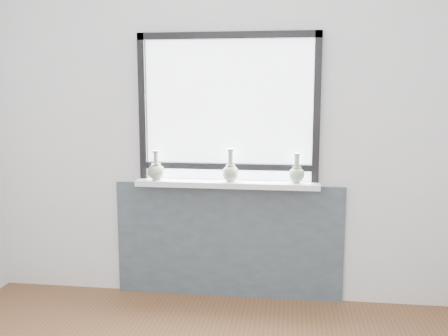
# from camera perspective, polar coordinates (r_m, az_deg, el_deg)

# --- Properties ---
(back_wall) EXTENTS (3.60, 0.02, 2.60)m
(back_wall) POSITION_cam_1_polar(r_m,az_deg,el_deg) (3.64, 0.55, 4.99)
(back_wall) COLOR silver
(back_wall) RESTS_ON ground
(apron_panel) EXTENTS (1.70, 0.03, 0.86)m
(apron_panel) POSITION_cam_1_polar(r_m,az_deg,el_deg) (3.77, 0.47, -8.36)
(apron_panel) COLOR #48565F
(apron_panel) RESTS_ON ground
(windowsill) EXTENTS (1.32, 0.18, 0.04)m
(windowsill) POSITION_cam_1_polar(r_m,az_deg,el_deg) (3.59, 0.34, -1.82)
(windowsill) COLOR white
(windowsill) RESTS_ON apron_panel
(window) EXTENTS (1.30, 0.06, 1.05)m
(window) POSITION_cam_1_polar(r_m,az_deg,el_deg) (3.59, 0.48, 7.20)
(window) COLOR black
(window) RESTS_ON windowsill
(vase_a) EXTENTS (0.13, 0.13, 0.22)m
(vase_a) POSITION_cam_1_polar(r_m,az_deg,el_deg) (3.66, -7.75, -0.28)
(vase_a) COLOR #8EA184
(vase_a) RESTS_ON windowsill
(vase_b) EXTENTS (0.13, 0.13, 0.23)m
(vase_b) POSITION_cam_1_polar(r_m,az_deg,el_deg) (3.57, 0.75, -0.36)
(vase_b) COLOR #8EA184
(vase_b) RESTS_ON windowsill
(vase_c) EXTENTS (0.12, 0.12, 0.21)m
(vase_c) POSITION_cam_1_polar(r_m,az_deg,el_deg) (3.55, 8.28, -0.59)
(vase_c) COLOR #8EA184
(vase_c) RESTS_ON windowsill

